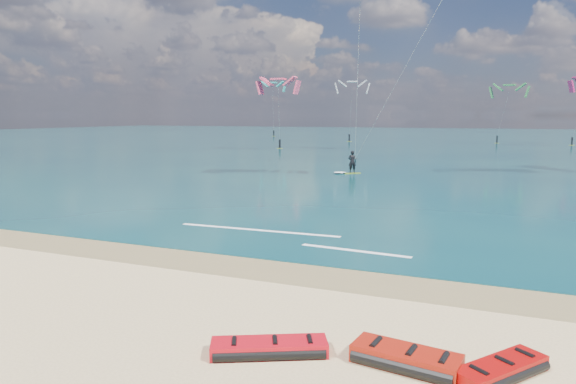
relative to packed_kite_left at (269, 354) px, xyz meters
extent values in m
plane|color=tan|center=(-4.17, 42.60, 0.00)|extent=(320.00, 320.00, 0.00)
cube|color=olive|center=(-4.17, 5.60, 0.00)|extent=(320.00, 2.40, 0.01)
cube|color=#0B3440|center=(-4.17, 106.60, 0.02)|extent=(320.00, 200.00, 0.04)
cube|color=#B6DF1A|center=(-7.44, 34.29, 0.07)|extent=(1.44, 1.27, 0.07)
imported|color=black|center=(-7.44, 34.29, 1.08)|extent=(0.76, 0.54, 1.96)
cylinder|color=black|center=(-7.11, 33.97, 1.36)|extent=(0.50, 0.40, 0.04)
cube|color=white|center=(-0.46, 8.90, 0.04)|extent=(4.32, 0.55, 0.01)
cube|color=white|center=(-5.38, 10.70, 0.04)|extent=(7.59, 0.51, 0.01)
camera|label=1|loc=(4.32, -9.51, 5.11)|focal=32.00mm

